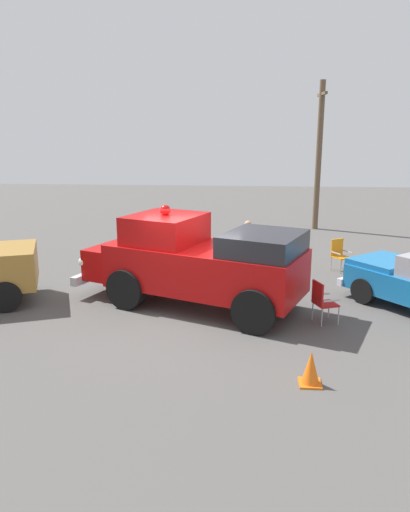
# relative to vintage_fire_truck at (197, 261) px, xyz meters

# --- Properties ---
(ground_plane) EXTENTS (60.00, 60.00, 0.00)m
(ground_plane) POSITION_rel_vintage_fire_truck_xyz_m (0.13, 0.59, -1.20)
(ground_plane) COLOR #514F4C
(vintage_fire_truck) EXTENTS (6.33, 4.29, 2.59)m
(vintage_fire_truck) POSITION_rel_vintage_fire_truck_xyz_m (0.00, 0.00, 0.00)
(vintage_fire_truck) COLOR black
(vintage_fire_truck) RESTS_ON ground
(lawn_chair_near_truck) EXTENTS (0.67, 0.68, 1.02)m
(lawn_chair_near_truck) POSITION_rel_vintage_fire_truck_xyz_m (0.87, -3.97, -0.61)
(lawn_chair_near_truck) COLOR #B7BABF
(lawn_chair_near_truck) RESTS_ON ground
(lawn_chair_by_car) EXTENTS (0.68, 0.68, 1.02)m
(lawn_chair_by_car) POSITION_rel_vintage_fire_truck_xyz_m (-4.30, -3.77, -0.61)
(lawn_chair_by_car) COLOR #B7BABF
(lawn_chair_by_car) RESTS_ON ground
(lawn_chair_spare) EXTENTS (0.64, 0.64, 1.02)m
(lawn_chair_spare) POSITION_rel_vintage_fire_truck_xyz_m (-3.04, 0.94, -0.61)
(lawn_chair_spare) COLOR #B7BABF
(lawn_chair_spare) RESTS_ON ground
(spectator_seated) EXTENTS (0.59, 0.65, 1.29)m
(spectator_seated) POSITION_rel_vintage_fire_truck_xyz_m (0.80, -3.86, -0.50)
(spectator_seated) COLOR #383842
(spectator_seated) RESTS_ON ground
(spectator_standing) EXTENTS (0.64, 0.37, 1.68)m
(spectator_standing) POSITION_rel_vintage_fire_truck_xyz_m (-1.30, -3.33, -0.23)
(spectator_standing) COLOR #2D334C
(spectator_standing) RESTS_ON ground
(utility_pole) EXTENTS (0.26, 1.70, 6.62)m
(utility_pole) POSITION_rel_vintage_fire_truck_xyz_m (-4.49, -10.88, 2.26)
(utility_pole) COLOR brown
(utility_pole) RESTS_ON ground
(traffic_cone) EXTENTS (0.40, 0.40, 0.64)m
(traffic_cone) POSITION_rel_vintage_fire_truck_xyz_m (-2.43, 3.92, -0.89)
(traffic_cone) COLOR orange
(traffic_cone) RESTS_ON ground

